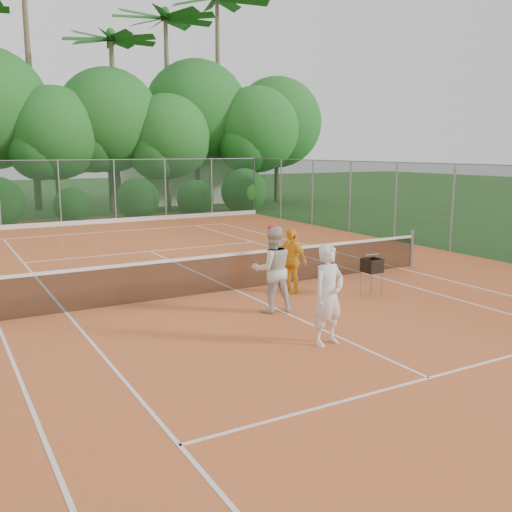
% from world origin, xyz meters
% --- Properties ---
extents(ground, '(120.00, 120.00, 0.00)m').
position_xyz_m(ground, '(0.00, 0.00, 0.00)').
color(ground, '#234A1A').
rests_on(ground, ground).
extents(clay_court, '(18.00, 36.00, 0.02)m').
position_xyz_m(clay_court, '(0.00, 0.00, 0.01)').
color(clay_court, '#CD632F').
rests_on(clay_court, ground).
extents(club_building, '(8.00, 5.00, 3.00)m').
position_xyz_m(club_building, '(9.00, 24.00, 1.50)').
color(club_building, beige).
rests_on(club_building, ground).
extents(tennis_net, '(11.97, 0.10, 1.10)m').
position_xyz_m(tennis_net, '(0.00, 0.00, 0.53)').
color(tennis_net, gray).
rests_on(tennis_net, clay_court).
extents(player_white, '(0.72, 0.53, 1.83)m').
position_xyz_m(player_white, '(-0.41, -4.36, 0.93)').
color(player_white, silver).
rests_on(player_white, clay_court).
extents(player_center_grp, '(1.04, 0.88, 1.90)m').
position_xyz_m(player_center_grp, '(-0.18, -2.05, 0.96)').
color(player_center_grp, beige).
rests_on(player_center_grp, clay_court).
extents(player_yellow, '(0.65, 1.01, 1.60)m').
position_xyz_m(player_yellow, '(1.10, -0.81, 0.82)').
color(player_yellow, yellow).
rests_on(player_yellow, clay_court).
extents(ball_hopper, '(0.40, 0.40, 0.90)m').
position_xyz_m(ball_hopper, '(2.61, -2.04, 0.74)').
color(ball_hopper, gray).
rests_on(ball_hopper, clay_court).
extents(stray_ball_a, '(0.07, 0.07, 0.07)m').
position_xyz_m(stray_ball_a, '(-2.78, 11.46, 0.05)').
color(stray_ball_a, '#C6DB33').
rests_on(stray_ball_a, clay_court).
extents(stray_ball_b, '(0.07, 0.07, 0.07)m').
position_xyz_m(stray_ball_b, '(-2.32, 9.62, 0.05)').
color(stray_ball_b, '#D1E535').
rests_on(stray_ball_b, clay_court).
extents(stray_ball_c, '(0.07, 0.07, 0.07)m').
position_xyz_m(stray_ball_c, '(2.88, 11.40, 0.05)').
color(stray_ball_c, gold).
rests_on(stray_ball_c, clay_court).
extents(court_markings, '(11.03, 23.83, 0.01)m').
position_xyz_m(court_markings, '(0.00, 0.00, 0.02)').
color(court_markings, white).
rests_on(court_markings, clay_court).
extents(fence_back, '(18.07, 0.07, 3.00)m').
position_xyz_m(fence_back, '(0.00, 15.00, 1.52)').
color(fence_back, '#19381E').
rests_on(fence_back, clay_court).
extents(tropical_treeline, '(32.10, 8.49, 15.03)m').
position_xyz_m(tropical_treeline, '(1.43, 20.22, 5.11)').
color(tropical_treeline, brown).
rests_on(tropical_treeline, ground).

